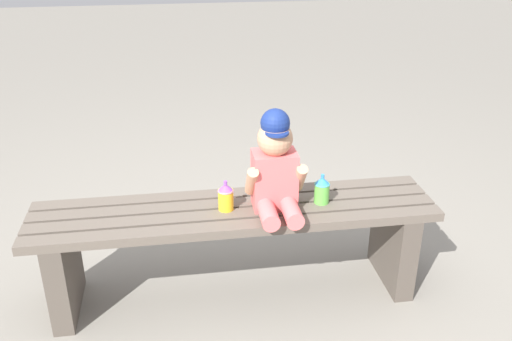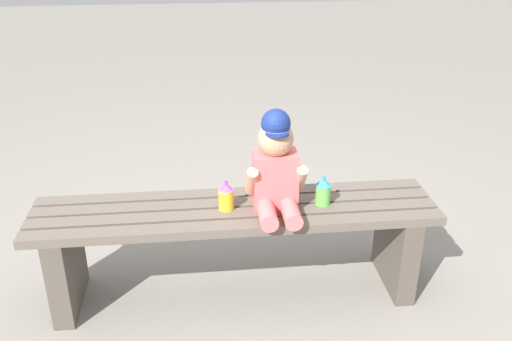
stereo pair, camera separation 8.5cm
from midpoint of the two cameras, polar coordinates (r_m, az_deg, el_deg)
The scene contains 5 objects.
ground_plane at distance 2.44m, azimuth -0.99°, elevation -12.28°, with size 16.00×16.00×0.00m, color gray.
park_bench at distance 2.28m, azimuth -1.04°, elevation -6.65°, with size 1.61×0.34×0.41m.
child_figure at distance 2.13m, azimuth 3.20°, elevation 0.29°, with size 0.23×0.27×0.40m.
sippy_cup_left at distance 2.17m, azimuth -1.95°, elevation -2.59°, with size 0.06×0.06×0.12m.
sippy_cup_right at distance 2.23m, azimuth 7.98°, elevation -2.08°, with size 0.06×0.06×0.12m.
Camera 2 is at (-0.12, -1.93, 1.49)m, focal length 39.10 mm.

